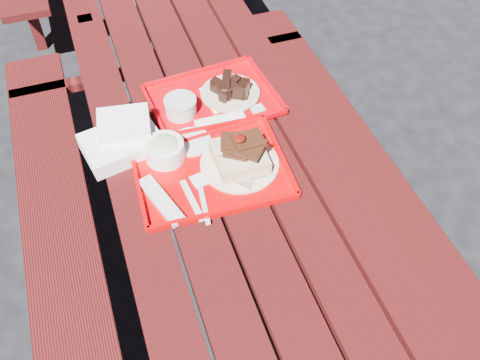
{
  "coord_description": "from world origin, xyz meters",
  "views": [
    {
      "loc": [
        -0.33,
        -1.1,
        1.99
      ],
      "look_at": [
        0.0,
        -0.15,
        0.82
      ],
      "focal_mm": 40.0,
      "sensor_mm": 36.0,
      "label": 1
    }
  ],
  "objects": [
    {
      "name": "near_tray",
      "position": [
        -0.06,
        -0.01,
        0.79
      ],
      "size": [
        0.48,
        0.4,
        0.15
      ],
      "color": "#D30003",
      "rests_on": "picnic_table_near"
    },
    {
      "name": "ground",
      "position": [
        0.0,
        0.0,
        0.0
      ],
      "size": [
        60.0,
        60.0,
        0.0
      ],
      "primitive_type": "plane",
      "color": "black",
      "rests_on": "ground"
    },
    {
      "name": "white_cloth",
      "position": [
        -0.29,
        0.16,
        0.79
      ],
      "size": [
        0.27,
        0.22,
        0.1
      ],
      "color": "white",
      "rests_on": "picnic_table_near"
    },
    {
      "name": "picnic_table_near",
      "position": [
        -0.0,
        0.0,
        0.56
      ],
      "size": [
        1.41,
        2.4,
        0.75
      ],
      "color": "#470E0D",
      "rests_on": "ground"
    },
    {
      "name": "far_tray",
      "position": [
        0.04,
        0.27,
        0.77
      ],
      "size": [
        0.45,
        0.37,
        0.07
      ],
      "color": "#CD0009",
      "rests_on": "picnic_table_near"
    }
  ]
}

